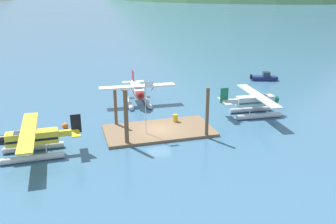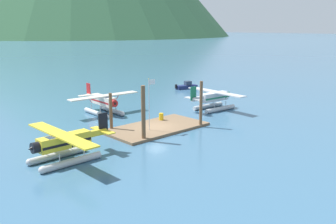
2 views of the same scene
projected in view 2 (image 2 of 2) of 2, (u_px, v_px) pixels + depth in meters
ground_plane at (156, 129)px, 43.87m from camera, size 1200.00×1200.00×0.00m
dock_platform at (156, 128)px, 43.83m from camera, size 12.14×6.40×0.30m
piling_near_left at (143, 114)px, 38.60m from camera, size 0.44×0.44×5.98m
piling_near_right at (201, 104)px, 44.14m from camera, size 0.37×0.37×5.62m
piling_far_left at (111, 112)px, 42.55m from camera, size 0.37×0.37×4.49m
flagpole at (150, 98)px, 41.50m from camera, size 0.95×0.10×5.99m
fuel_drum at (161, 117)px, 46.73m from camera, size 0.62×0.62×0.88m
mooring_buoy at (63, 136)px, 39.71m from camera, size 0.74×0.74×0.74m
seaplane_cream_bow_centre at (104, 103)px, 50.98m from camera, size 10.45×7.98×3.84m
seaplane_yellow_port_aft at (64, 145)px, 32.87m from camera, size 7.98×10.41×3.84m
seaplane_silver_stbd_fwd at (214, 99)px, 53.66m from camera, size 7.97×10.47×3.84m
boat_navy_open_east at (187, 86)px, 72.06m from camera, size 4.73×2.72×1.50m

